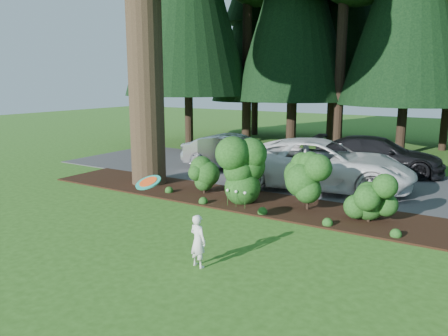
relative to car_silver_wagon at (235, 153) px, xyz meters
name	(u,v)px	position (x,y,z in m)	size (l,w,h in m)	color
ground	(198,234)	(3.14, -7.10, -0.77)	(80.00, 80.00, 0.00)	#2C5618
mulch_bed	(258,202)	(3.14, -3.85, -0.74)	(16.00, 2.50, 0.05)	black
driveway	(308,177)	(3.14, 0.40, -0.75)	(22.00, 6.00, 0.03)	#38383A
shrub_row	(280,182)	(3.91, -3.96, 0.04)	(6.53, 1.60, 1.61)	#173C12
lily_cluster	(236,192)	(2.84, -4.70, -0.27)	(0.69, 0.09, 0.57)	#173C12
car_silver_wagon	(235,153)	(0.00, 0.00, 0.00)	(1.56, 4.48, 1.48)	silver
car_white_suv	(322,164)	(4.15, -1.05, 0.12)	(2.86, 6.20, 1.72)	white
car_dark_suv	(377,155)	(5.20, 2.59, 0.00)	(2.07, 5.09, 1.48)	black
child	(198,241)	(4.27, -8.68, -0.21)	(0.40, 0.27, 1.11)	white
frisbee	(148,182)	(2.93, -8.62, 0.84)	(0.59, 0.54, 0.28)	teal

